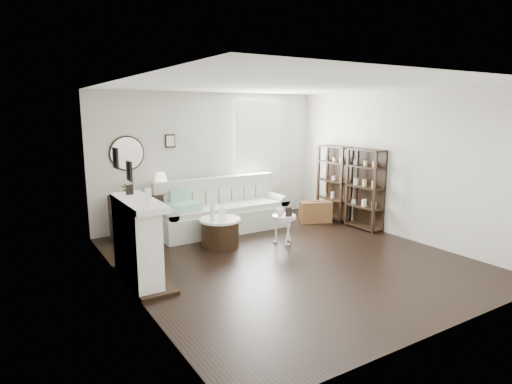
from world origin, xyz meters
TOP-DOWN VIEW (x-y plane):
  - room at (0.73, 2.70)m, footprint 5.50×5.50m
  - fireplace at (-2.32, 0.30)m, footprint 0.50×1.40m
  - shelf_unit_far at (2.33, 1.55)m, footprint 0.30×0.80m
  - shelf_unit_near at (2.33, 0.65)m, footprint 0.30×0.80m
  - sofa at (-0.12, 2.08)m, footprint 2.61×0.91m
  - quilt at (-0.97, 1.95)m, footprint 0.55×0.45m
  - suitcase at (1.82, 1.53)m, footprint 0.71×0.45m
  - dresser at (-1.56, 2.47)m, footprint 1.20×0.51m
  - table_lamp at (-1.21, 2.47)m, footprint 0.27×0.27m
  - potted_plant at (-1.86, 2.42)m, footprint 0.32×0.31m
  - drum_table at (-0.64, 1.14)m, footprint 0.71×0.71m
  - pedestal_table at (0.39, 0.68)m, footprint 0.43×0.43m
  - eiffel_drum at (-0.56, 1.19)m, footprint 0.13×0.13m
  - bottle_drum at (-0.82, 1.06)m, footprint 0.08×0.08m
  - card_frame_drum at (-0.69, 0.96)m, footprint 0.17×0.10m
  - eiffel_ped at (0.48, 0.70)m, footprint 0.12×0.12m
  - flask_ped at (0.32, 0.70)m, footprint 0.15×0.15m
  - card_frame_ped at (0.41, 0.57)m, footprint 0.13×0.06m

SIDE VIEW (x-z plane):
  - suitcase at x=1.82m, z-range 0.00..0.45m
  - drum_table at x=-0.64m, z-range 0.00..0.50m
  - sofa at x=-0.12m, z-range -0.17..0.84m
  - dresser at x=-1.56m, z-range 0.00..0.80m
  - pedestal_table at x=0.39m, z-range 0.21..0.73m
  - fireplace at x=-2.32m, z-range -0.38..1.46m
  - eiffel_drum at x=-0.56m, z-range 0.49..0.67m
  - quilt at x=-0.97m, z-range 0.52..0.66m
  - card_frame_ped at x=0.41m, z-range 0.52..0.68m
  - eiffel_ped at x=0.48m, z-range 0.52..0.68m
  - card_frame_drum at x=-0.69m, z-range 0.49..0.71m
  - flask_ped at x=0.32m, z-range 0.52..0.79m
  - bottle_drum at x=-0.82m, z-range 0.49..0.83m
  - shelf_unit_far at x=2.33m, z-range 0.00..1.60m
  - shelf_unit_near at x=2.33m, z-range 0.00..1.60m
  - potted_plant at x=-1.86m, z-range 0.80..1.08m
  - table_lamp at x=-1.21m, z-range 0.80..1.18m
  - room at x=0.73m, z-range -1.15..4.35m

